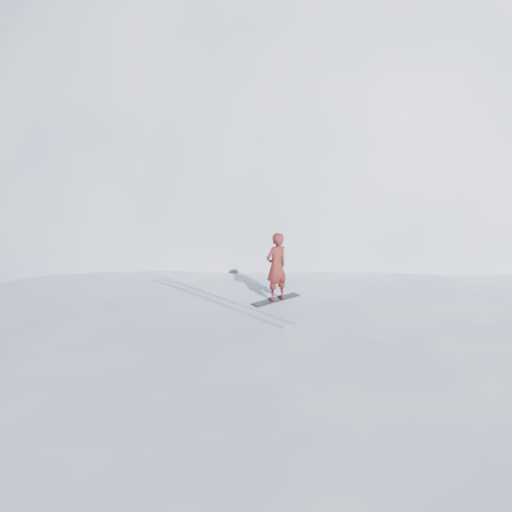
{
  "coord_description": "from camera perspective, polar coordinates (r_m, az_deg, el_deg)",
  "views": [
    {
      "loc": [
        -8.23,
        -7.73,
        7.03
      ],
      "look_at": [
        0.11,
        4.06,
        3.5
      ],
      "focal_mm": 35.0,
      "sensor_mm": 36.0,
      "label": 1
    }
  ],
  "objects": [
    {
      "name": "ground",
      "position": [
        13.3,
        10.31,
        -18.43
      ],
      "size": [
        400.0,
        400.0,
        0.0
      ],
      "primitive_type": "plane",
      "color": "white",
      "rests_on": "ground"
    },
    {
      "name": "near_ridge",
      "position": [
        15.8,
        5.0,
        -12.74
      ],
      "size": [
        36.0,
        28.0,
        4.8
      ],
      "primitive_type": "ellipsoid",
      "color": "white",
      "rests_on": "ground"
    },
    {
      "name": "summit_peak",
      "position": [
        45.83,
        6.57,
        4.84
      ],
      "size": [
        60.0,
        56.0,
        56.0
      ],
      "primitive_type": "ellipsoid",
      "color": "white",
      "rests_on": "ground"
    },
    {
      "name": "peak_shoulder",
      "position": [
        33.92,
        -1.89,
        1.78
      ],
      "size": [
        28.0,
        24.0,
        18.0
      ],
      "primitive_type": "ellipsoid",
      "color": "white",
      "rests_on": "ground"
    },
    {
      "name": "wind_bumps",
      "position": [
        14.33,
        2.41,
        -15.67
      ],
      "size": [
        16.0,
        14.4,
        1.0
      ],
      "color": "white",
      "rests_on": "ground"
    },
    {
      "name": "snowboard",
      "position": [
        14.4,
        2.31,
        -4.98
      ],
      "size": [
        1.63,
        0.39,
        0.03
      ],
      "primitive_type": "cube",
      "rotation": [
        0.0,
        0.0,
        0.06
      ],
      "color": "black",
      "rests_on": "near_ridge"
    },
    {
      "name": "snowboarder",
      "position": [
        14.11,
        2.34,
        -1.2
      ],
      "size": [
        0.73,
        0.5,
        1.94
      ],
      "primitive_type": "imported",
      "rotation": [
        0.0,
        0.0,
        3.2
      ],
      "color": "maroon",
      "rests_on": "snowboard"
    },
    {
      "name": "board_tracks",
      "position": [
        14.58,
        -4.66,
        -4.74
      ],
      "size": [
        1.24,
        5.95,
        0.04
      ],
      "color": "silver",
      "rests_on": "ground"
    }
  ]
}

